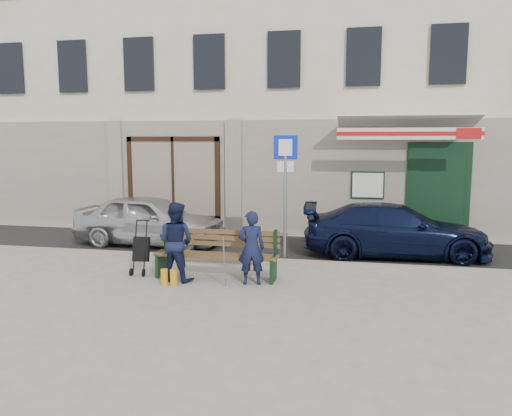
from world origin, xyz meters
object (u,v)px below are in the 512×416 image
(car_silver, at_px, (150,220))
(man, at_px, (251,248))
(car_navy, at_px, (395,230))
(woman, at_px, (176,241))
(stroller, at_px, (141,250))
(parking_sign, at_px, (285,178))
(bench, at_px, (214,254))

(car_silver, relative_size, man, 2.78)
(car_navy, bearing_deg, man, 132.35)
(car_silver, distance_m, man, 4.33)
(car_navy, relative_size, woman, 2.78)
(woman, bearing_deg, stroller, -8.10)
(parking_sign, xyz_separation_m, woman, (-1.81, -1.80, -1.10))
(stroller, bearing_deg, car_navy, 20.61)
(bench, height_order, woman, woman)
(car_silver, xyz_separation_m, man, (3.23, -2.87, 0.04))
(bench, xyz_separation_m, woman, (-0.65, -0.31, 0.29))
(car_navy, distance_m, bench, 4.39)
(car_silver, height_order, parking_sign, parking_sign)
(man, bearing_deg, stroller, -19.81)
(car_navy, height_order, parking_sign, parking_sign)
(stroller, bearing_deg, parking_sign, 22.78)
(man, height_order, stroller, man)
(man, bearing_deg, bench, -32.18)
(car_silver, height_order, woman, woman)
(stroller, bearing_deg, woman, -26.51)
(car_silver, distance_m, parking_sign, 3.95)
(man, height_order, woman, woman)
(man, bearing_deg, parking_sign, -114.57)
(woman, bearing_deg, parking_sign, -123.26)
(parking_sign, bearing_deg, car_silver, 159.67)
(bench, xyz_separation_m, stroller, (-1.50, -0.00, 0.01))
(bench, distance_m, man, 0.87)
(car_silver, relative_size, bench, 1.59)
(car_silver, xyz_separation_m, bench, (2.44, -2.60, -0.19))
(car_silver, xyz_separation_m, parking_sign, (3.60, -1.10, 1.20))
(car_silver, height_order, stroller, car_silver)
(car_silver, height_order, car_navy, car_silver)
(parking_sign, xyz_separation_m, stroller, (-2.66, -1.49, -1.37))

